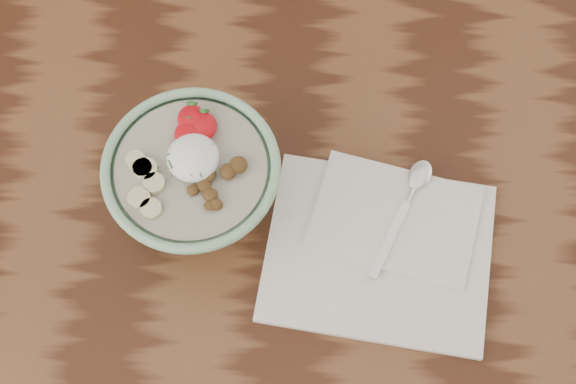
% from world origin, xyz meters
% --- Properties ---
extents(table, '(1.60, 0.90, 0.75)m').
position_xyz_m(table, '(0.00, 0.00, 0.66)').
color(table, '#381A0E').
rests_on(table, ground).
extents(breakfast_bowl, '(0.21, 0.21, 0.14)m').
position_xyz_m(breakfast_bowl, '(-0.11, -0.07, 0.82)').
color(breakfast_bowl, '#85B38D').
rests_on(breakfast_bowl, table).
extents(napkin, '(0.30, 0.26, 0.02)m').
position_xyz_m(napkin, '(0.12, -0.12, 0.76)').
color(napkin, silver).
rests_on(napkin, table).
extents(spoon, '(0.09, 0.16, 0.01)m').
position_xyz_m(spoon, '(0.16, -0.05, 0.77)').
color(spoon, silver).
rests_on(spoon, napkin).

